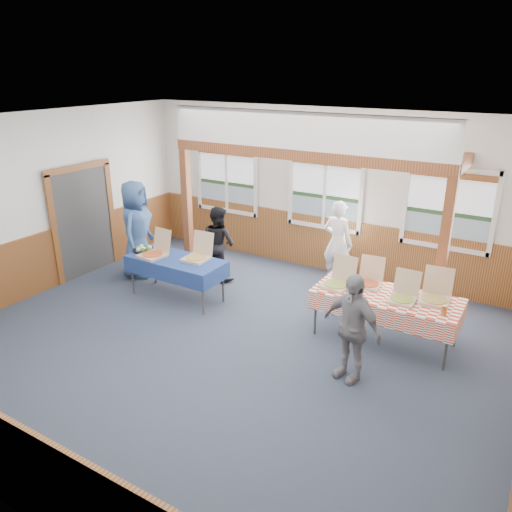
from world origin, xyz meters
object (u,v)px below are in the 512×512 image
Objects in this scene: person_grey at (351,327)px; woman_white at (338,243)px; table_left at (176,262)px; woman_black at (218,243)px; table_right at (387,298)px; man_blue at (136,229)px.

woman_white is at bearing 132.71° from person_grey.
person_grey is at bearing 123.91° from woman_white.
woman_black is at bearing 65.19° from table_left.
table_left is 0.88× the size of table_right.
woman_white is (2.17, 2.07, 0.12)m from table_left.
woman_black is (0.12, 1.12, 0.03)m from table_left.
woman_black is (-2.05, -0.95, -0.09)m from woman_white.
woman_black is at bearing 173.91° from table_right.
man_blue is (-1.45, -0.67, 0.23)m from woman_black.
person_grey is (-0.10, -1.18, 0.04)m from table_right.
table_right is 3.56m from woman_black.
person_grey reaches higher than woman_black.
woman_white is 2.26m from woman_black.
man_blue is (-3.50, -1.63, 0.14)m from woman_white.
man_blue is at bearing 33.15° from woman_white.
woman_black is at bearing -86.34° from man_blue.
table_left is 1.32× the size of woman_black.
woman_black is 3.86m from person_grey.
woman_white is (-1.45, 1.62, 0.11)m from table_right.
person_grey is (3.39, -1.84, 0.02)m from woman_black.
woman_white is at bearing 136.48° from table_right.
man_blue is (-4.95, -0.01, 0.24)m from table_right.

